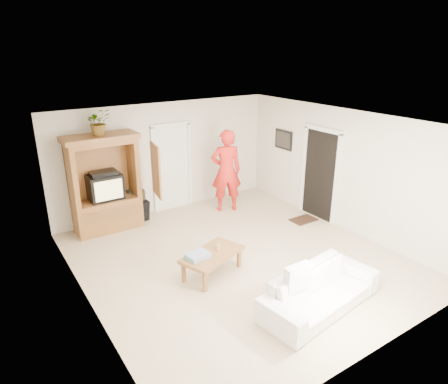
# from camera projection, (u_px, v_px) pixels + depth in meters

# --- Properties ---
(floor) EXTENTS (6.00, 6.00, 0.00)m
(floor) POSITION_uv_depth(u_px,v_px,m) (238.00, 258.00, 7.60)
(floor) COLOR tan
(floor) RESTS_ON ground
(ceiling) EXTENTS (6.00, 6.00, 0.00)m
(ceiling) POSITION_uv_depth(u_px,v_px,m) (239.00, 122.00, 6.70)
(ceiling) COLOR white
(ceiling) RESTS_ON floor
(wall_back) EXTENTS (5.50, 0.00, 5.50)m
(wall_back) POSITION_uv_depth(u_px,v_px,m) (165.00, 158.00, 9.50)
(wall_back) COLOR silver
(wall_back) RESTS_ON floor
(wall_front) EXTENTS (5.50, 0.00, 5.50)m
(wall_front) POSITION_uv_depth(u_px,v_px,m) (383.00, 268.00, 4.80)
(wall_front) COLOR silver
(wall_front) RESTS_ON floor
(wall_left) EXTENTS (0.00, 6.00, 6.00)m
(wall_left) POSITION_uv_depth(u_px,v_px,m) (83.00, 232.00, 5.73)
(wall_left) COLOR silver
(wall_left) RESTS_ON floor
(wall_right) EXTENTS (0.00, 6.00, 6.00)m
(wall_right) POSITION_uv_depth(u_px,v_px,m) (343.00, 170.00, 8.57)
(wall_right) COLOR silver
(wall_right) RESTS_ON floor
(armoire) EXTENTS (1.82, 1.14, 2.10)m
(armoire) POSITION_uv_depth(u_px,v_px,m) (106.00, 190.00, 8.55)
(armoire) COLOR #925B2D
(armoire) RESTS_ON floor
(door_back) EXTENTS (0.85, 0.05, 2.04)m
(door_back) POSITION_uv_depth(u_px,v_px,m) (172.00, 168.00, 9.65)
(door_back) COLOR white
(door_back) RESTS_ON floor
(doorway_right) EXTENTS (0.05, 0.90, 2.04)m
(doorway_right) POSITION_uv_depth(u_px,v_px,m) (320.00, 175.00, 9.13)
(doorway_right) COLOR black
(doorway_right) RESTS_ON floor
(framed_picture) EXTENTS (0.03, 0.60, 0.48)m
(framed_picture) POSITION_uv_depth(u_px,v_px,m) (284.00, 140.00, 9.94)
(framed_picture) COLOR black
(framed_picture) RESTS_ON wall_right
(doormat) EXTENTS (0.60, 0.40, 0.02)m
(doormat) POSITION_uv_depth(u_px,v_px,m) (303.00, 220.00, 9.26)
(doormat) COLOR #382316
(doormat) RESTS_ON floor
(plant) EXTENTS (0.53, 0.48, 0.53)m
(plant) POSITION_uv_depth(u_px,v_px,m) (98.00, 122.00, 8.01)
(plant) COLOR #4C7238
(plant) RESTS_ON armoire
(man) EXTENTS (0.86, 0.72, 2.00)m
(man) POSITION_uv_depth(u_px,v_px,m) (226.00, 171.00, 9.51)
(man) COLOR red
(man) RESTS_ON floor
(sofa) EXTENTS (2.15, 1.07, 0.60)m
(sofa) POSITION_uv_depth(u_px,v_px,m) (320.00, 291.00, 6.09)
(sofa) COLOR white
(sofa) RESTS_ON floor
(coffee_table) EXTENTS (1.27, 0.96, 0.42)m
(coffee_table) POSITION_uv_depth(u_px,v_px,m) (212.00, 256.00, 6.96)
(coffee_table) COLOR brown
(coffee_table) RESTS_ON floor
(towel) EXTENTS (0.41, 0.33, 0.08)m
(towel) POSITION_uv_depth(u_px,v_px,m) (198.00, 256.00, 6.78)
(towel) COLOR #D14599
(towel) RESTS_ON coffee_table
(candle) EXTENTS (0.08, 0.08, 0.10)m
(candle) POSITION_uv_depth(u_px,v_px,m) (218.00, 247.00, 7.05)
(candle) COLOR tan
(candle) RESTS_ON coffee_table
(backpack_black) EXTENTS (0.42, 0.30, 0.47)m
(backpack_black) POSITION_uv_depth(u_px,v_px,m) (140.00, 212.00, 9.12)
(backpack_black) COLOR black
(backpack_black) RESTS_ON floor
(backpack_olive) EXTENTS (0.40, 0.30, 0.73)m
(backpack_olive) POSITION_uv_depth(u_px,v_px,m) (136.00, 205.00, 9.19)
(backpack_olive) COLOR #47442B
(backpack_olive) RESTS_ON floor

